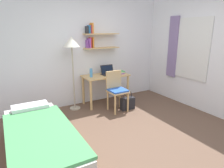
{
  "coord_description": "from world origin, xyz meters",
  "views": [
    {
      "loc": [
        -1.81,
        -2.37,
        1.78
      ],
      "look_at": [
        -0.15,
        0.51,
        0.85
      ],
      "focal_mm": 31.41,
      "sensor_mm": 36.0,
      "label": 1
    }
  ],
  "objects_px": {
    "laptop": "(108,72)",
    "water_bottle": "(91,73)",
    "desk_chair": "(116,89)",
    "desk": "(106,80)",
    "handbag": "(128,103)",
    "bed": "(41,143)",
    "standing_lamp": "(72,46)",
    "book_stack": "(120,72)"
  },
  "relations": [
    {
      "from": "laptop",
      "to": "water_bottle",
      "type": "height_order",
      "value": "laptop"
    },
    {
      "from": "desk_chair",
      "to": "desk",
      "type": "bearing_deg",
      "value": 90.49
    },
    {
      "from": "laptop",
      "to": "water_bottle",
      "type": "relative_size",
      "value": 1.71
    },
    {
      "from": "desk",
      "to": "water_bottle",
      "type": "bearing_deg",
      "value": -176.79
    },
    {
      "from": "desk_chair",
      "to": "handbag",
      "type": "distance_m",
      "value": 0.43
    },
    {
      "from": "bed",
      "to": "standing_lamp",
      "type": "relative_size",
      "value": 1.25
    },
    {
      "from": "desk",
      "to": "desk_chair",
      "type": "bearing_deg",
      "value": -89.51
    },
    {
      "from": "desk",
      "to": "handbag",
      "type": "xyz_separation_m",
      "value": [
        0.24,
        -0.61,
        -0.44
      ]
    },
    {
      "from": "bed",
      "to": "laptop",
      "type": "height_order",
      "value": "laptop"
    },
    {
      "from": "desk",
      "to": "standing_lamp",
      "type": "distance_m",
      "value": 1.16
    },
    {
      "from": "standing_lamp",
      "to": "laptop",
      "type": "height_order",
      "value": "standing_lamp"
    },
    {
      "from": "bed",
      "to": "standing_lamp",
      "type": "height_order",
      "value": "standing_lamp"
    },
    {
      "from": "bed",
      "to": "book_stack",
      "type": "distance_m",
      "value": 2.68
    },
    {
      "from": "laptop",
      "to": "water_bottle",
      "type": "bearing_deg",
      "value": -173.37
    },
    {
      "from": "bed",
      "to": "desk_chair",
      "type": "relative_size",
      "value": 2.31
    },
    {
      "from": "bed",
      "to": "standing_lamp",
      "type": "distance_m",
      "value": 2.17
    },
    {
      "from": "desk",
      "to": "laptop",
      "type": "height_order",
      "value": "laptop"
    },
    {
      "from": "handbag",
      "to": "water_bottle",
      "type": "bearing_deg",
      "value": 136.91
    },
    {
      "from": "desk_chair",
      "to": "handbag",
      "type": "relative_size",
      "value": 2.01
    },
    {
      "from": "bed",
      "to": "standing_lamp",
      "type": "bearing_deg",
      "value": 55.55
    },
    {
      "from": "bed",
      "to": "water_bottle",
      "type": "bearing_deg",
      "value": 45.15
    },
    {
      "from": "desk_chair",
      "to": "book_stack",
      "type": "distance_m",
      "value": 0.65
    },
    {
      "from": "standing_lamp",
      "to": "desk",
      "type": "bearing_deg",
      "value": -2.21
    },
    {
      "from": "laptop",
      "to": "book_stack",
      "type": "height_order",
      "value": "laptop"
    },
    {
      "from": "water_bottle",
      "to": "laptop",
      "type": "bearing_deg",
      "value": 6.63
    },
    {
      "from": "desk",
      "to": "handbag",
      "type": "relative_size",
      "value": 2.48
    },
    {
      "from": "desk",
      "to": "book_stack",
      "type": "relative_size",
      "value": 5.25
    },
    {
      "from": "bed",
      "to": "desk_chair",
      "type": "height_order",
      "value": "desk_chair"
    },
    {
      "from": "handbag",
      "to": "desk_chair",
      "type": "bearing_deg",
      "value": 155.55
    },
    {
      "from": "standing_lamp",
      "to": "book_stack",
      "type": "bearing_deg",
      "value": -3.82
    },
    {
      "from": "book_stack",
      "to": "handbag",
      "type": "relative_size",
      "value": 0.47
    },
    {
      "from": "book_stack",
      "to": "laptop",
      "type": "bearing_deg",
      "value": 165.04
    },
    {
      "from": "water_bottle",
      "to": "bed",
      "type": "bearing_deg",
      "value": -134.85
    },
    {
      "from": "desk",
      "to": "bed",
      "type": "bearing_deg",
      "value": -141.21
    },
    {
      "from": "bed",
      "to": "water_bottle",
      "type": "height_order",
      "value": "water_bottle"
    },
    {
      "from": "bed",
      "to": "book_stack",
      "type": "xyz_separation_m",
      "value": [
        2.21,
        1.42,
        0.51
      ]
    },
    {
      "from": "desk_chair",
      "to": "book_stack",
      "type": "height_order",
      "value": "desk_chair"
    },
    {
      "from": "desk_chair",
      "to": "handbag",
      "type": "xyz_separation_m",
      "value": [
        0.24,
        -0.11,
        -0.35
      ]
    },
    {
      "from": "handbag",
      "to": "desk",
      "type": "bearing_deg",
      "value": 111.56
    },
    {
      "from": "desk",
      "to": "desk_chair",
      "type": "height_order",
      "value": "desk_chair"
    },
    {
      "from": "standing_lamp",
      "to": "laptop",
      "type": "xyz_separation_m",
      "value": [
        0.88,
        0.0,
        -0.65
      ]
    },
    {
      "from": "standing_lamp",
      "to": "book_stack",
      "type": "height_order",
      "value": "standing_lamp"
    }
  ]
}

